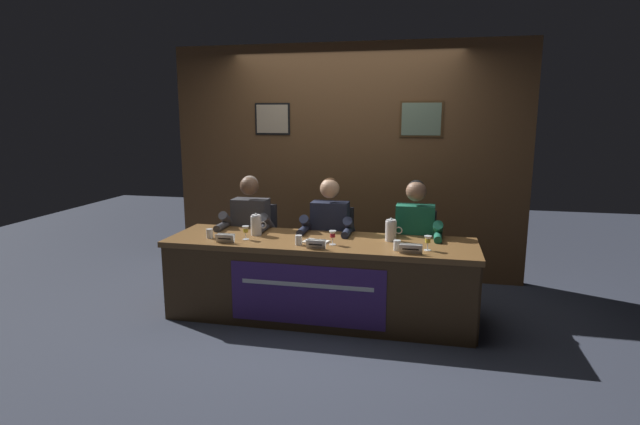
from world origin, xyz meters
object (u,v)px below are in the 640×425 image
Objects in this scene: water_pitcher_left_side at (256,225)px; water_pitcher_right_side at (391,230)px; water_cup_left at (210,234)px; chair_left at (256,249)px; panelist_right at (414,236)px; panelist_center at (328,231)px; nameplate_left at (225,238)px; juice_glass_left at (246,230)px; nameplate_center at (316,244)px; juice_glass_right at (428,240)px; nameplate_right at (411,249)px; conference_table at (317,268)px; chair_center at (332,253)px; chair_right at (414,258)px; panelist_left at (248,227)px; juice_glass_center at (333,235)px; water_cup_center at (299,241)px; document_stack_center at (316,242)px; water_cup_right at (397,246)px.

water_pitcher_left_side is 1.00× the size of water_pitcher_right_side.
chair_left is at bearing 76.49° from water_cup_left.
panelist_right is at bearing 54.45° from water_pitcher_right_side.
panelist_center is 5.85× the size of water_pitcher_right_side.
juice_glass_left reaches higher than nameplate_left.
nameplate_center is 0.75m from water_pitcher_left_side.
nameplate_left is 0.82m from nameplate_center.
juice_glass_right is at bearing -0.33° from water_cup_left.
panelist_center reaches higher than juice_glass_right.
nameplate_right is 1.48m from water_pitcher_left_side.
water_pitcher_right_side reaches higher than juice_glass_left.
panelist_center reaches higher than water_pitcher_left_side.
conference_table is 0.68m from chair_center.
water_pitcher_left_side is at bearing 166.50° from nameplate_right.
conference_table is at bearing -90.08° from panelist_center.
panelist_center is (0.82, -0.20, 0.28)m from chair_left.
juice_glass_left is at bearing -154.39° from chair_right.
water_cup_left is (-0.17, -0.53, 0.05)m from panelist_left.
juice_glass_right is (1.60, -0.03, 0.00)m from juice_glass_left.
panelist_center is at bearing 27.37° from water_pitcher_left_side.
juice_glass_center is 1.46× the size of water_cup_center.
panelist_center is (0.00, -0.20, 0.28)m from chair_center.
panelist_center and panelist_right have the same top height.
chair_center is at bearing 88.67° from document_stack_center.
juice_glass_center is at bearing 55.23° from nameplate_center.
nameplate_center is (0.69, -0.18, -0.05)m from juice_glass_left.
water_pitcher_right_side is at bearing 10.25° from juice_glass_left.
panelist_left is at bearing 108.20° from juice_glass_left.
water_pitcher_right_side is at bearing -37.38° from chair_center.
nameplate_right is at bearing -0.39° from nameplate_left.
water_cup_left is (-0.21, 0.13, -0.00)m from nameplate_left.
chair_center is at bearing 101.26° from juice_glass_center.
chair_left is 1.64m from chair_right.
panelist_center is (0.79, 0.65, -0.05)m from nameplate_left.
juice_glass_center is (0.14, -0.72, 0.37)m from chair_center.
water_cup_center is (0.65, 0.06, -0.00)m from nameplate_left.
water_cup_right is at bearing -98.93° from chair_right.
chair_center is (0.00, 0.68, -0.05)m from conference_table.
water_cup_center is 1.13m from panelist_right.
chair_left is at bearing 161.76° from water_pitcher_right_side.
water_pitcher_right_side reaches higher than nameplate_left.
juice_glass_right is at bearing -77.14° from panelist_right.
chair_right is 4.82× the size of nameplate_right.
nameplate_center is at bearing -14.30° from juice_glass_left.
water_cup_left is 1.64m from water_pitcher_right_side.
nameplate_right is at bearing -6.10° from juice_glass_left.
juice_glass_left is at bearing 171.00° from water_cup_center.
panelist_left reaches higher than water_pitcher_left_side.
juice_glass_right is at bearing -3.45° from conference_table.
juice_glass_center is at bearing -1.03° from juice_glass_left.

